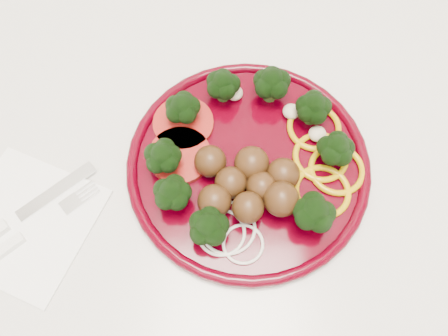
{
  "coord_description": "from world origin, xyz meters",
  "views": [
    {
      "loc": [
        0.23,
        1.45,
        1.4
      ],
      "look_at": [
        0.24,
        1.67,
        0.92
      ],
      "focal_mm": 35.0,
      "sensor_mm": 36.0,
      "label": 1
    }
  ],
  "objects_px": {
    "plate": "(248,162)",
    "fork": "(11,245)",
    "napkin": "(25,223)",
    "knife": "(3,227)"
  },
  "relations": [
    {
      "from": "plate",
      "to": "fork",
      "type": "distance_m",
      "value": 0.29
    },
    {
      "from": "napkin",
      "to": "fork",
      "type": "bearing_deg",
      "value": -107.01
    },
    {
      "from": "plate",
      "to": "napkin",
      "type": "xyz_separation_m",
      "value": [
        -0.27,
        -0.07,
        -0.02
      ]
    },
    {
      "from": "fork",
      "to": "knife",
      "type": "bearing_deg",
      "value": 83.0
    },
    {
      "from": "plate",
      "to": "napkin",
      "type": "bearing_deg",
      "value": -165.23
    },
    {
      "from": "fork",
      "to": "napkin",
      "type": "bearing_deg",
      "value": 33.31
    },
    {
      "from": "napkin",
      "to": "plate",
      "type": "bearing_deg",
      "value": 14.77
    },
    {
      "from": "napkin",
      "to": "knife",
      "type": "distance_m",
      "value": 0.02
    },
    {
      "from": "plate",
      "to": "knife",
      "type": "distance_m",
      "value": 0.3
    },
    {
      "from": "plate",
      "to": "fork",
      "type": "bearing_deg",
      "value": -160.25
    }
  ]
}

